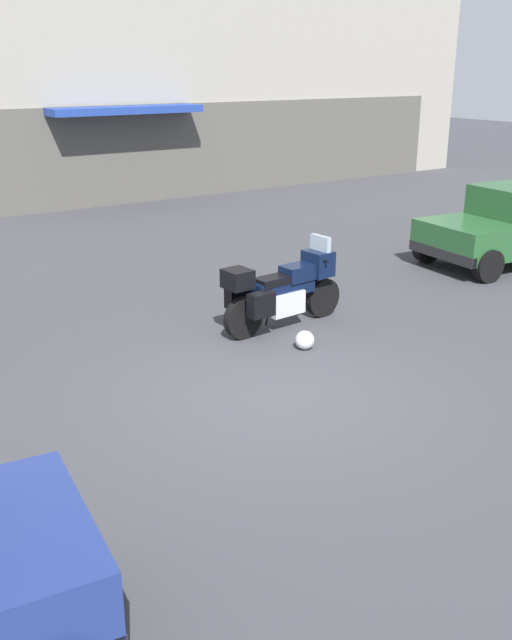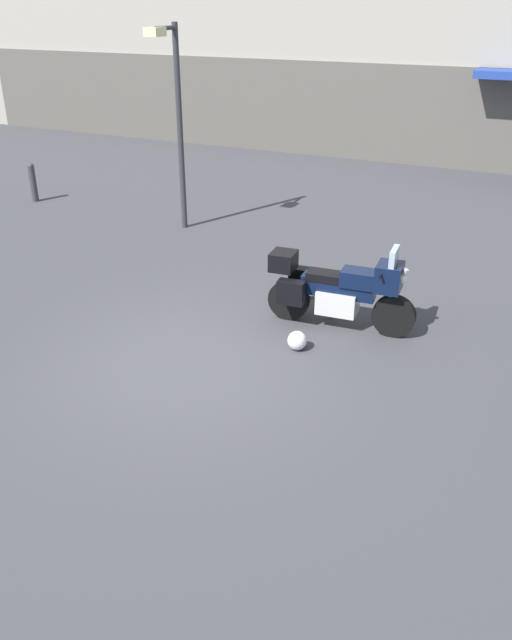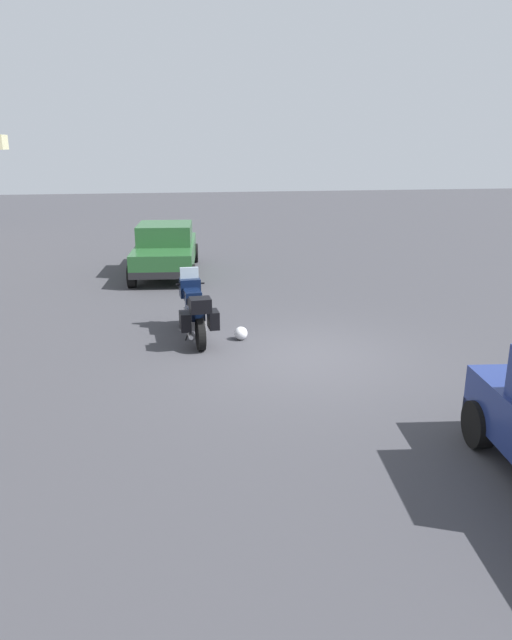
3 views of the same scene
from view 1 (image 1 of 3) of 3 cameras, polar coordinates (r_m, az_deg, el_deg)
ground_plane at (r=9.00m, az=1.75°, el=-5.98°), size 80.00×80.00×0.00m
motorcycle at (r=11.05m, az=2.12°, el=2.45°), size 2.26×0.80×1.36m
helmet at (r=10.36m, az=3.91°, el=-1.61°), size 0.28×0.28×0.28m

